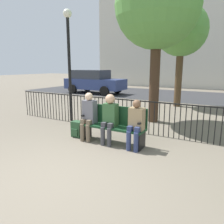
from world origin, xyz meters
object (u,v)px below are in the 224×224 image
seated_person_0 (89,114)px  tree_0 (157,7)px  lamp_post (69,49)px  seated_person_1 (110,116)px  tree_2 (181,31)px  park_bench (114,124)px  seated_person_2 (136,122)px  backpack (77,129)px  parked_car_1 (94,81)px

seated_person_0 → tree_0: 4.11m
tree_0 → lamp_post: size_ratio=1.38×
seated_person_1 → lamp_post: 3.23m
tree_2 → seated_person_0: bearing=-97.8°
park_bench → seated_person_2: bearing=-11.4°
park_bench → seated_person_1: seated_person_1 is taller
seated_person_0 → tree_2: (0.83, 6.05, 2.74)m
tree_2 → lamp_post: tree_2 is taller
seated_person_0 → seated_person_2: (1.31, -0.00, -0.04)m
backpack → tree_0: bearing=64.8°
seated_person_0 → lamp_post: (-1.74, 1.36, 1.75)m
backpack → parked_car_1: 9.66m
seated_person_0 → parked_car_1: size_ratio=0.29×
park_bench → parked_car_1: bearing=127.0°
seated_person_0 → backpack: 0.64m
parked_car_1 → seated_person_0: bearing=-56.5°
seated_person_2 → park_bench: bearing=168.6°
seated_person_0 → parked_car_1: (-5.46, 8.26, 0.16)m
tree_0 → seated_person_2: bearing=-79.4°
seated_person_0 → tree_2: 6.69m
backpack → lamp_post: 2.90m
seated_person_2 → backpack: 1.79m
park_bench → seated_person_1: (-0.04, -0.13, 0.21)m
seated_person_1 → seated_person_2: size_ratio=1.07×
seated_person_0 → seated_person_1: (0.62, 0.00, 0.01)m
park_bench → tree_2: tree_2 is taller
backpack → lamp_post: lamp_post is taller
park_bench → backpack: bearing=-175.6°
seated_person_0 → seated_person_2: seated_person_0 is taller
parked_car_1 → park_bench: bearing=-53.0°
tree_2 → parked_car_1: 7.16m
seated_person_0 → seated_person_1: size_ratio=1.00×
seated_person_2 → tree_2: (-0.48, 6.05, 2.79)m
seated_person_0 → tree_0: (0.81, 2.67, 3.03)m
parked_car_1 → seated_person_2: bearing=-50.6°
backpack → park_bench: bearing=4.4°
seated_person_2 → lamp_post: (-3.05, 1.37, 1.79)m
park_bench → tree_0: bearing=86.6°
park_bench → backpack: (-1.08, -0.08, -0.28)m
seated_person_1 → tree_2: 6.64m
seated_person_0 → tree_2: tree_2 is taller
tree_2 → lamp_post: (-2.57, -4.68, -0.99)m
seated_person_1 → tree_0: (0.19, 2.67, 3.01)m
seated_person_1 → lamp_post: (-2.36, 1.36, 1.74)m
lamp_post → parked_car_1: bearing=118.4°
seated_person_1 → tree_2: bearing=88.0°
seated_person_0 → seated_person_1: same height
seated_person_0 → seated_person_1: bearing=0.0°
park_bench → lamp_post: size_ratio=0.45×
tree_0 → backpack: bearing=-115.2°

